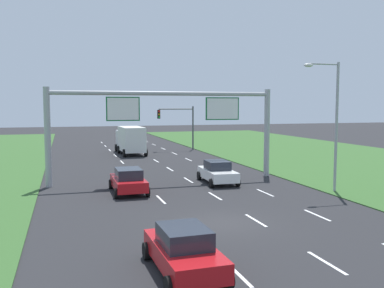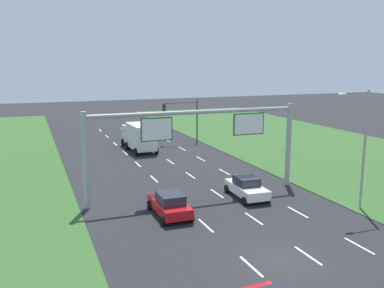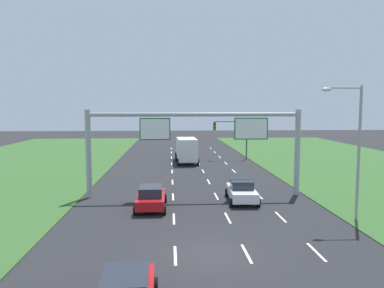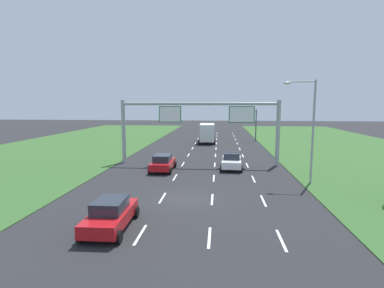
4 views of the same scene
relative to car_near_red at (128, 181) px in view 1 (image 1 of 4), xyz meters
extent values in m
plane|color=#262628|center=(3.34, -8.60, -0.81)|extent=(200.00, 200.00, 0.00)
cube|color=white|center=(1.59, -14.60, -0.81)|extent=(0.14, 2.40, 0.01)
cube|color=white|center=(1.59, -8.60, -0.81)|extent=(0.14, 2.40, 0.01)
cube|color=white|center=(1.59, -2.60, -0.81)|extent=(0.14, 2.40, 0.01)
cube|color=white|center=(1.59, 3.40, -0.81)|extent=(0.14, 2.40, 0.01)
cube|color=white|center=(1.59, 9.40, -0.81)|extent=(0.14, 2.40, 0.01)
cube|color=white|center=(1.59, 15.40, -0.81)|extent=(0.14, 2.40, 0.01)
cube|color=white|center=(1.59, 21.40, -0.81)|extent=(0.14, 2.40, 0.01)
cube|color=white|center=(1.59, 27.40, -0.81)|extent=(0.14, 2.40, 0.01)
cube|color=white|center=(1.59, 33.40, -0.81)|extent=(0.14, 2.40, 0.01)
cube|color=white|center=(1.59, 39.40, -0.81)|extent=(0.14, 2.40, 0.01)
cube|color=white|center=(5.09, -14.60, -0.81)|extent=(0.14, 2.40, 0.01)
cube|color=white|center=(5.09, -8.60, -0.81)|extent=(0.14, 2.40, 0.01)
cube|color=white|center=(5.09, -2.60, -0.81)|extent=(0.14, 2.40, 0.01)
cube|color=white|center=(5.09, 3.40, -0.81)|extent=(0.14, 2.40, 0.01)
cube|color=white|center=(5.09, 9.40, -0.81)|extent=(0.14, 2.40, 0.01)
cube|color=white|center=(5.09, 15.40, -0.81)|extent=(0.14, 2.40, 0.01)
cube|color=white|center=(5.09, 21.40, -0.81)|extent=(0.14, 2.40, 0.01)
cube|color=white|center=(5.09, 27.40, -0.81)|extent=(0.14, 2.40, 0.01)
cube|color=white|center=(5.09, 33.40, -0.81)|extent=(0.14, 2.40, 0.01)
cube|color=white|center=(5.09, 39.40, -0.81)|extent=(0.14, 2.40, 0.01)
cube|color=white|center=(8.59, -8.60, -0.81)|extent=(0.14, 2.40, 0.01)
cube|color=white|center=(8.59, -2.60, -0.81)|extent=(0.14, 2.40, 0.01)
cube|color=white|center=(8.59, 3.40, -0.81)|extent=(0.14, 2.40, 0.01)
cube|color=white|center=(8.59, 9.40, -0.81)|extent=(0.14, 2.40, 0.01)
cube|color=white|center=(8.59, 15.40, -0.81)|extent=(0.14, 2.40, 0.01)
cube|color=white|center=(8.59, 21.40, -0.81)|extent=(0.14, 2.40, 0.01)
cube|color=white|center=(8.59, 27.40, -0.81)|extent=(0.14, 2.40, 0.01)
cube|color=white|center=(8.59, 33.40, -0.81)|extent=(0.14, 2.40, 0.01)
cube|color=white|center=(8.59, 39.40, -0.81)|extent=(0.14, 2.40, 0.01)
cube|color=red|center=(0.00, 0.06, -0.16)|extent=(1.94, 4.37, 0.66)
cube|color=#232833|center=(0.00, -0.16, 0.49)|extent=(1.59, 2.14, 0.64)
cylinder|color=black|center=(-0.97, 1.69, -0.49)|extent=(0.22, 0.64, 0.64)
cylinder|color=black|center=(0.99, 1.68, -0.49)|extent=(0.22, 0.64, 0.64)
cylinder|color=black|center=(-0.99, -1.57, -0.49)|extent=(0.22, 0.64, 0.64)
cylinder|color=black|center=(0.97, -1.58, -0.49)|extent=(0.22, 0.64, 0.64)
cube|color=red|center=(-0.15, -14.00, -0.16)|extent=(1.96, 4.44, 0.66)
cube|color=#232833|center=(-0.15, -14.04, 0.49)|extent=(1.58, 2.06, 0.63)
cylinder|color=black|center=(-1.14, -12.37, -0.49)|extent=(0.23, 0.64, 0.64)
cylinder|color=black|center=(0.76, -12.33, -0.49)|extent=(0.23, 0.64, 0.64)
cylinder|color=black|center=(-1.06, -15.67, -0.49)|extent=(0.23, 0.64, 0.64)
cylinder|color=black|center=(0.83, -15.63, -0.49)|extent=(0.23, 0.64, 0.64)
cube|color=white|center=(6.82, 1.65, -0.15)|extent=(2.10, 4.50, 0.69)
cube|color=#232833|center=(6.83, 1.74, 0.51)|extent=(1.67, 1.98, 0.63)
cylinder|color=black|center=(5.93, 3.35, -0.49)|extent=(0.25, 0.65, 0.64)
cylinder|color=black|center=(7.87, 3.26, -0.49)|extent=(0.25, 0.65, 0.64)
cylinder|color=black|center=(5.78, 0.03, -0.49)|extent=(0.25, 0.65, 0.64)
cylinder|color=black|center=(7.72, -0.06, -0.49)|extent=(0.25, 0.65, 0.64)
cube|color=silver|center=(3.38, 25.19, 0.74)|extent=(2.28, 2.18, 2.20)
cube|color=silver|center=(3.51, 21.43, 1.04)|extent=(2.55, 5.21, 2.79)
cylinder|color=black|center=(2.23, 25.65, -0.36)|extent=(0.31, 0.91, 0.90)
cylinder|color=black|center=(4.49, 25.73, -0.36)|extent=(0.31, 0.91, 0.90)
cylinder|color=black|center=(2.23, 23.35, -0.36)|extent=(0.31, 0.91, 0.90)
cylinder|color=black|center=(4.65, 23.43, -0.36)|extent=(0.31, 0.91, 0.90)
cylinder|color=black|center=(2.38, 19.43, -0.36)|extent=(0.31, 0.91, 0.90)
cylinder|color=black|center=(4.80, 19.51, -0.36)|extent=(0.31, 0.91, 0.90)
cylinder|color=#9EA0A5|center=(-5.06, 3.55, 2.69)|extent=(0.44, 0.44, 7.00)
cylinder|color=#9EA0A5|center=(11.74, 3.55, 2.69)|extent=(0.44, 0.44, 7.00)
cylinder|color=#9EA0A5|center=(3.34, 3.55, 5.79)|extent=(16.80, 0.32, 0.32)
cube|color=#0C5B28|center=(0.19, 3.55, 4.65)|extent=(2.43, 0.12, 1.76)
cube|color=white|center=(0.19, 3.49, 4.65)|extent=(2.27, 0.01, 1.60)
cube|color=#0C5B28|center=(7.89, 3.55, 4.65)|extent=(2.72, 0.12, 1.76)
cube|color=white|center=(7.89, 3.49, 4.65)|extent=(2.56, 0.01, 1.60)
cylinder|color=#47494F|center=(12.04, 25.13, 1.99)|extent=(0.20, 0.20, 5.60)
cylinder|color=#47494F|center=(9.79, 25.13, 4.44)|extent=(4.50, 0.14, 0.14)
cube|color=black|center=(7.54, 25.13, 3.79)|extent=(0.32, 0.36, 1.10)
sphere|color=red|center=(7.54, 24.93, 4.16)|extent=(0.22, 0.22, 0.22)
sphere|color=orange|center=(7.54, 24.93, 3.79)|extent=(0.22, 0.22, 0.22)
sphere|color=green|center=(7.54, 24.93, 3.42)|extent=(0.22, 0.22, 0.22)
cylinder|color=#9EA0A5|center=(13.16, -3.62, 3.44)|extent=(0.18, 0.18, 8.50)
cylinder|color=#9EA0A5|center=(12.06, -3.62, 7.54)|extent=(2.20, 0.10, 0.10)
ellipsoid|color=silver|center=(10.96, -3.62, 7.44)|extent=(0.64, 0.32, 0.24)
camera|label=1|loc=(-3.96, -27.67, 4.91)|focal=40.00mm
camera|label=2|loc=(-8.61, -26.56, 9.55)|focal=40.00mm
camera|label=3|loc=(1.36, -26.15, 6.32)|focal=35.00mm
camera|label=4|loc=(5.50, -28.73, 5.76)|focal=28.00mm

